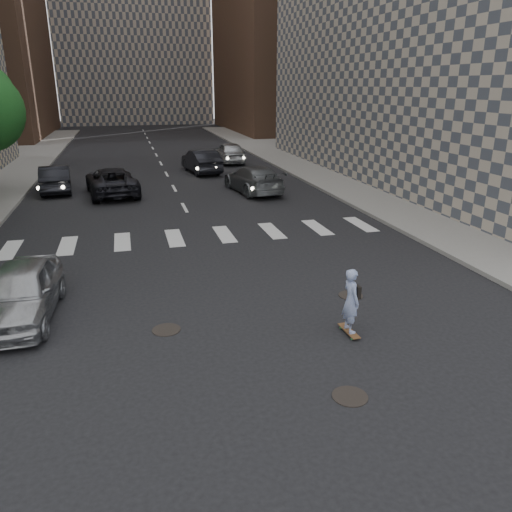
{
  "coord_description": "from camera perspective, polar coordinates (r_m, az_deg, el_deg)",
  "views": [
    {
      "loc": [
        -2.64,
        -10.01,
        5.73
      ],
      "look_at": [
        0.6,
        2.42,
        1.3
      ],
      "focal_mm": 35.0,
      "sensor_mm": 36.0,
      "label": 1
    }
  ],
  "objects": [
    {
      "name": "skateboarder",
      "position": [
        12.07,
        10.81,
        -5.03
      ],
      "size": [
        0.42,
        0.85,
        1.68
      ],
      "rotation": [
        0.0,
        0.0,
        0.04
      ],
      "color": "brown",
      "rests_on": "ground"
    },
    {
      "name": "ground",
      "position": [
        11.83,
        0.14,
        -9.93
      ],
      "size": [
        160.0,
        160.0,
        0.0
      ],
      "primitive_type": "plane",
      "color": "black",
      "rests_on": "ground"
    },
    {
      "name": "traffic_car_a",
      "position": [
        30.37,
        -21.95,
        8.21
      ],
      "size": [
        2.0,
        4.63,
        1.48
      ],
      "primitive_type": "imported",
      "rotation": [
        0.0,
        0.0,
        3.24
      ],
      "color": "black",
      "rests_on": "ground"
    },
    {
      "name": "manhole_b",
      "position": [
        12.6,
        -10.21,
        -8.29
      ],
      "size": [
        0.7,
        0.7,
        0.02
      ],
      "primitive_type": "cylinder",
      "color": "black",
      "rests_on": "ground"
    },
    {
      "name": "sidewalk_right",
      "position": [
        35.02,
        15.09,
        9.09
      ],
      "size": [
        13.0,
        80.0,
        0.15
      ],
      "primitive_type": "cube",
      "color": "gray",
      "rests_on": "ground"
    },
    {
      "name": "manhole_c",
      "position": [
        14.57,
        10.78,
        -4.44
      ],
      "size": [
        0.7,
        0.7,
        0.02
      ],
      "primitive_type": "cylinder",
      "color": "black",
      "rests_on": "ground"
    },
    {
      "name": "traffic_car_c",
      "position": [
        28.46,
        -16.18,
        8.19
      ],
      "size": [
        3.1,
        5.6,
        1.48
      ],
      "primitive_type": "imported",
      "rotation": [
        0.0,
        0.0,
        3.26
      ],
      "color": "black",
      "rests_on": "ground"
    },
    {
      "name": "traffic_car_e",
      "position": [
        34.74,
        -6.27,
        10.72
      ],
      "size": [
        2.27,
        4.9,
        1.56
      ],
      "primitive_type": "imported",
      "rotation": [
        0.0,
        0.0,
        3.28
      ],
      "color": "black",
      "rests_on": "ground"
    },
    {
      "name": "silver_sedan",
      "position": [
        14.08,
        -25.32,
        -3.75
      ],
      "size": [
        1.92,
        4.3,
        1.44
      ],
      "primitive_type": "imported",
      "rotation": [
        0.0,
        0.0,
        -0.05
      ],
      "color": "#AAACB0",
      "rests_on": "ground"
    },
    {
      "name": "manhole_a",
      "position": [
        10.19,
        10.69,
        -15.48
      ],
      "size": [
        0.7,
        0.7,
        0.02
      ],
      "primitive_type": "cylinder",
      "color": "black",
      "rests_on": "ground"
    },
    {
      "name": "traffic_car_b",
      "position": [
        28.09,
        -0.32,
        8.79
      ],
      "size": [
        2.73,
        5.33,
        1.48
      ],
      "primitive_type": "imported",
      "rotation": [
        0.0,
        0.0,
        3.27
      ],
      "color": "#5C6063",
      "rests_on": "ground"
    },
    {
      "name": "traffic_car_d",
      "position": [
        39.12,
        -3.05,
        11.76
      ],
      "size": [
        1.95,
        4.72,
        1.6
      ],
      "primitive_type": "imported",
      "rotation": [
        0.0,
        0.0,
        3.13
      ],
      "color": "#B1B4B8",
      "rests_on": "ground"
    }
  ]
}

